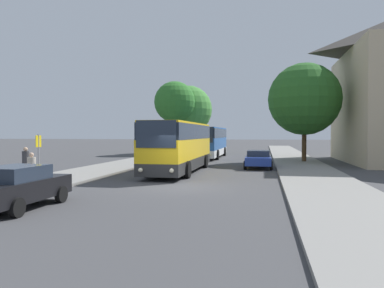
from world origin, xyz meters
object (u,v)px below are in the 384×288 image
Objects in this scene: parked_car_right_near at (258,159)px; bus_stop_sign at (39,152)px; tree_left_near at (188,110)px; pedestrian_waiting_far at (26,163)px; pedestrian_waiting_near at (32,171)px; tree_left_far at (175,102)px; bus_middle at (210,142)px; bus_front at (180,146)px; tree_right_near at (304,99)px; parked_car_left_curb at (17,186)px.

parked_car_right_near is 1.64× the size of bus_stop_sign.
parked_car_right_near is 23.06m from tree_left_near.
pedestrian_waiting_far reaches higher than parked_car_right_near.
tree_left_far is (-0.91, 30.56, 5.57)m from pedestrian_waiting_near.
tree_left_near reaches higher than bus_middle.
bus_front is at bearing -89.41° from bus_middle.
tree_left_near reaches higher than tree_right_near.
pedestrian_waiting_near reaches higher than parked_car_left_curb.
tree_left_near reaches higher than bus_stop_sign.
pedestrian_waiting_far is at bearing 40.66° from parked_car_right_near.
pedestrian_waiting_far is at bearing -106.92° from bus_middle.
bus_stop_sign is 2.88m from pedestrian_waiting_near.
bus_front is 1.32× the size of tree_right_near.
bus_middle is 7.47× the size of pedestrian_waiting_near.
tree_right_near is (15.90, 16.54, 4.60)m from pedestrian_waiting_far.
parked_car_right_near is 0.44× the size of tree_left_far.
parked_car_left_curb is 6.70m from bus_stop_sign.
bus_stop_sign is (-5.55, -22.70, -0.09)m from bus_middle.
tree_left_far is (1.46, 27.60, 5.50)m from pedestrian_waiting_far.
bus_middle is 23.37m from bus_stop_sign.
bus_front reaches higher than pedestrian_waiting_far.
tree_right_near is (9.27, -5.68, 3.89)m from bus_middle.
tree_left_far is (-10.55, 17.18, 5.80)m from parked_car_right_near.
tree_left_near is 19.57m from tree_right_near.
tree_left_far is at bearing 104.36° from bus_front.
bus_stop_sign is 1.33m from pedestrian_waiting_far.
parked_car_left_curb is at bearing -101.94° from bus_front.
parked_car_left_curb is 0.47× the size of tree_left_near.
tree_right_near is (9.03, 9.87, 3.85)m from bus_front.
bus_front is 9.61m from pedestrian_waiting_far.
parked_car_left_curb is 0.48× the size of tree_right_near.
bus_stop_sign is at bearing 117.24° from parked_car_left_curb.
tree_left_far reaches higher than parked_car_left_curb.
pedestrian_waiting_near is at bearing -156.27° from pedestrian_waiting_far.
tree_left_near is at bearing 71.95° from tree_left_far.
parked_car_right_near is at bearing -63.92° from pedestrian_waiting_far.
pedestrian_waiting_far is 28.18m from tree_left_far.
tree_right_near is at bearing -46.82° from tree_left_near.
parked_car_left_curb is at bearing -161.82° from pedestrian_waiting_far.
bus_stop_sign reaches higher than pedestrian_waiting_near.
parked_car_right_near is 16.50m from pedestrian_waiting_near.
bus_middle reaches higher than parked_car_right_near.
tree_left_near is at bearing 133.18° from tree_right_near.
bus_middle is (-0.24, 15.54, -0.04)m from bus_front.
pedestrian_waiting_far is 0.19× the size of tree_left_far.
pedestrian_waiting_far is (-2.36, 2.96, 0.07)m from pedestrian_waiting_near.
bus_front is 2.91× the size of parked_car_right_near.
bus_front is at bearing 77.96° from parked_car_left_curb.
parked_car_right_near is 20.98m from tree_left_far.
tree_left_near is at bearing -19.51° from pedestrian_waiting_far.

